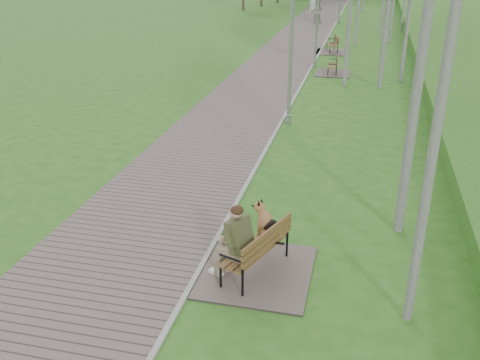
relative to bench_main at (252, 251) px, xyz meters
name	(u,v)px	position (x,y,z in m)	size (l,w,h in m)	color
ground	(262,157)	(-0.98, 5.93, -0.50)	(120.00, 120.00, 0.00)	#2E621B
walkway	(300,37)	(-2.73, 27.43, -0.48)	(3.50, 67.00, 0.04)	#6B5C56
kerb	(327,38)	(-0.98, 27.43, -0.47)	(0.10, 67.00, 0.05)	#999993
bench_main	(252,251)	(0.00, 0.00, 0.00)	(2.01, 2.23, 1.75)	#6B5C56
bench_second	(332,70)	(0.13, 17.30, -0.32)	(1.62, 1.80, 0.99)	#6B5C56
bench_third	(332,49)	(-0.31, 22.73, -0.29)	(1.81, 2.02, 1.11)	#6B5C56
lamp_post_near	(291,51)	(-0.73, 9.20, 1.96)	(0.20, 0.20, 5.26)	#96989D
lamp_post_second	(317,19)	(-0.87, 18.73, 1.82)	(0.19, 0.19, 4.95)	#96989D
pedestrian_near	(313,7)	(-3.02, 36.95, 0.44)	(0.68, 0.45, 1.87)	white
pedestrian_far	(317,11)	(-2.44, 34.35, 0.43)	(0.90, 0.70, 1.85)	gray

